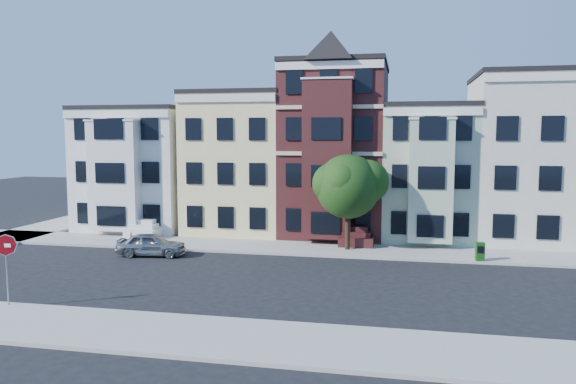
% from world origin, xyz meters
% --- Properties ---
extents(ground, '(120.00, 120.00, 0.00)m').
position_xyz_m(ground, '(0.00, 0.00, 0.00)').
color(ground, black).
extents(far_sidewalk, '(60.00, 4.00, 0.15)m').
position_xyz_m(far_sidewalk, '(0.00, 8.00, 0.07)').
color(far_sidewalk, '#9E9B93').
rests_on(far_sidewalk, ground).
extents(near_sidewalk, '(60.00, 4.00, 0.15)m').
position_xyz_m(near_sidewalk, '(0.00, -8.00, 0.07)').
color(near_sidewalk, '#9E9B93').
rests_on(near_sidewalk, ground).
extents(house_white, '(8.00, 9.00, 9.00)m').
position_xyz_m(house_white, '(-15.00, 14.50, 4.50)').
color(house_white, silver).
rests_on(house_white, ground).
extents(house_yellow, '(7.00, 9.00, 10.00)m').
position_xyz_m(house_yellow, '(-7.00, 14.50, 5.00)').
color(house_yellow, '#F5E19B').
rests_on(house_yellow, ground).
extents(house_brown, '(7.00, 9.00, 12.00)m').
position_xyz_m(house_brown, '(0.00, 14.50, 6.00)').
color(house_brown, '#391515').
rests_on(house_brown, ground).
extents(house_green, '(6.00, 9.00, 9.00)m').
position_xyz_m(house_green, '(6.50, 14.50, 4.50)').
color(house_green, '#A3B497').
rests_on(house_green, ground).
extents(house_cream, '(8.00, 9.00, 11.00)m').
position_xyz_m(house_cream, '(13.50, 14.50, 5.50)').
color(house_cream, beige).
rests_on(house_cream, ground).
extents(street_tree, '(8.06, 8.06, 7.26)m').
position_xyz_m(street_tree, '(1.51, 7.97, 3.78)').
color(street_tree, '#264B18').
rests_on(street_tree, far_sidewalk).
extents(parked_car, '(4.26, 2.18, 1.39)m').
position_xyz_m(parked_car, '(-9.84, 4.36, 0.69)').
color(parked_car, '#939599').
rests_on(parked_car, ground).
extents(newspaper_box, '(0.51, 0.46, 1.04)m').
position_xyz_m(newspaper_box, '(9.13, 6.30, 0.67)').
color(newspaper_box, '#1B5116').
rests_on(newspaper_box, far_sidewalk).
extents(fire_hydrant, '(0.26, 0.26, 0.70)m').
position_xyz_m(fire_hydrant, '(-12.19, 6.30, 0.50)').
color(fire_hydrant, silver).
rests_on(fire_hydrant, far_sidewalk).
extents(stop_sign, '(0.93, 0.19, 3.35)m').
position_xyz_m(stop_sign, '(-11.21, -6.30, 1.83)').
color(stop_sign, '#AE0B11').
rests_on(stop_sign, near_sidewalk).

